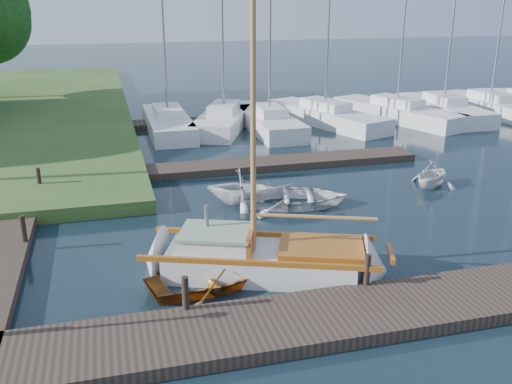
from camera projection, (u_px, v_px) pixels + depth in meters
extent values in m
plane|color=black|center=(256.00, 227.00, 18.47)|extent=(160.00, 160.00, 0.00)
cube|color=#2F271E|center=(324.00, 318.00, 12.94)|extent=(18.00, 2.20, 0.30)
cube|color=#2F271E|center=(0.00, 224.00, 18.29)|extent=(2.20, 18.00, 0.30)
cube|color=#2F271E|center=(262.00, 164.00, 24.85)|extent=(14.00, 1.60, 0.30)
cube|color=#2F271E|center=(345.00, 114.00, 35.48)|extent=(30.00, 1.60, 0.30)
cylinder|color=black|center=(185.00, 293.00, 12.94)|extent=(0.16, 0.16, 0.80)
cylinder|color=black|center=(367.00, 270.00, 14.04)|extent=(0.16, 0.16, 0.80)
cylinder|color=black|center=(23.00, 229.00, 16.53)|extent=(0.16, 0.16, 0.80)
cylinder|color=black|center=(39.00, 178.00, 21.10)|extent=(0.16, 0.16, 0.80)
cube|color=silver|center=(261.00, 265.00, 15.33)|extent=(5.38, 3.65, 0.90)
cone|color=silver|center=(376.00, 270.00, 15.04)|extent=(1.91, 2.29, 1.96)
cone|color=silver|center=(154.00, 260.00, 15.62)|extent=(1.63, 2.19, 1.96)
cube|color=maroon|center=(264.00, 234.00, 16.05)|extent=(5.83, 2.32, 0.14)
cube|color=maroon|center=(257.00, 263.00, 14.28)|extent=(5.83, 2.32, 0.14)
cube|color=maroon|center=(391.00, 253.00, 14.84)|extent=(0.50, 1.07, 0.14)
cube|color=silver|center=(216.00, 240.00, 15.23)|extent=(2.18, 1.95, 0.44)
cube|color=gray|center=(216.00, 232.00, 15.15)|extent=(2.31, 2.08, 0.08)
cube|color=maroon|center=(251.00, 239.00, 15.11)|extent=(0.61, 1.35, 0.60)
cylinder|color=slate|center=(207.00, 216.00, 15.36)|extent=(0.12, 0.12, 0.60)
cube|color=maroon|center=(321.00, 249.00, 15.00)|extent=(2.59, 2.19, 0.20)
cylinder|color=#A26A39|center=(253.00, 92.00, 13.84)|extent=(0.14, 0.14, 8.40)
cylinder|color=#A26A39|center=(315.00, 217.00, 14.73)|extent=(3.03, 1.23, 0.10)
imported|color=maroon|center=(216.00, 271.00, 14.69)|extent=(4.05, 3.30, 0.74)
imported|color=silver|center=(243.00, 185.00, 20.41)|extent=(3.20, 2.98, 1.37)
imported|color=silver|center=(293.00, 195.00, 20.25)|extent=(4.40, 3.60, 0.80)
imported|color=silver|center=(433.00, 172.00, 22.29)|extent=(2.88, 2.79, 1.16)
cube|color=silver|center=(168.00, 124.00, 31.33)|extent=(2.20, 7.71, 0.90)
cube|color=silver|center=(167.00, 111.00, 31.10)|extent=(1.40, 2.70, 0.50)
cylinder|color=slate|center=(163.00, 25.00, 29.63)|extent=(0.12, 0.12, 9.55)
cube|color=silver|center=(224.00, 120.00, 32.28)|extent=(5.14, 8.16, 0.90)
cube|color=silver|center=(224.00, 108.00, 32.06)|extent=(2.38, 3.10, 0.50)
cylinder|color=slate|center=(222.00, 35.00, 30.77)|extent=(0.12, 0.12, 8.44)
cube|color=silver|center=(269.00, 123.00, 31.50)|extent=(2.26, 7.28, 0.90)
cube|color=silver|center=(269.00, 110.00, 31.27)|extent=(1.42, 2.55, 0.50)
cylinder|color=slate|center=(270.00, 6.00, 29.49)|extent=(0.12, 0.12, 11.46)
cube|color=silver|center=(325.00, 116.00, 33.25)|extent=(5.06, 9.03, 0.90)
cube|color=silver|center=(325.00, 104.00, 33.02)|extent=(2.36, 3.37, 0.50)
cylinder|color=slate|center=(329.00, 13.00, 31.37)|extent=(0.12, 0.12, 10.66)
cube|color=silver|center=(397.00, 113.00, 34.26)|extent=(5.08, 9.09, 0.90)
cube|color=silver|center=(398.00, 101.00, 34.03)|extent=(2.37, 3.40, 0.50)
cylinder|color=slate|center=(404.00, 20.00, 32.52)|extent=(0.12, 0.12, 9.79)
cube|color=silver|center=(443.00, 110.00, 35.18)|extent=(2.37, 8.29, 0.90)
cube|color=silver|center=(444.00, 98.00, 34.95)|extent=(1.46, 2.92, 0.50)
cylinder|color=slate|center=(454.00, 14.00, 33.33)|extent=(0.12, 0.12, 10.47)
cube|color=silver|center=(490.00, 107.00, 36.13)|extent=(3.00, 8.50, 0.90)
cube|color=silver|center=(491.00, 96.00, 35.90)|extent=(1.68, 3.04, 0.50)
cylinder|color=slate|center=(502.00, 17.00, 34.36)|extent=(0.12, 0.12, 10.00)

